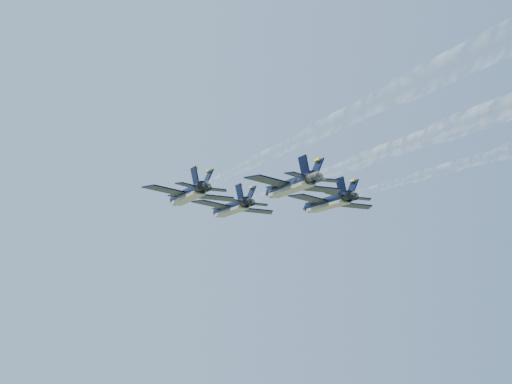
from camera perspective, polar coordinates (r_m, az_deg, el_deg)
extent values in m
cylinder|color=black|center=(107.04, -1.79, -1.13)|extent=(3.70, 11.79, 1.63)
cone|color=black|center=(113.60, -2.96, -1.61)|extent=(2.02, 2.55, 1.63)
ellipsoid|color=black|center=(109.93, -2.28, -1.09)|extent=(1.29, 2.25, 0.80)
cube|color=gray|center=(106.95, -1.82, -1.43)|extent=(3.21, 10.56, 0.52)
cube|color=black|center=(105.47, -3.19, -0.89)|extent=(5.83, 4.90, 0.64)
cube|color=#ECE90C|center=(106.89, -3.44, -0.95)|extent=(4.51, 2.62, 0.66)
cube|color=black|center=(107.35, -0.17, -1.36)|extent=(5.44, 3.48, 0.64)
cube|color=#ECE90C|center=(108.75, -0.44, -1.42)|extent=(4.95, 0.97, 0.66)
cube|color=black|center=(101.26, -1.72, -0.55)|extent=(2.69, 2.42, 0.34)
cube|color=black|center=(102.48, 0.22, -0.85)|extent=(2.53, 1.85, 0.34)
cube|color=black|center=(102.42, -1.19, -0.01)|extent=(0.98, 2.02, 2.27)
cube|color=black|center=(102.91, -0.41, -0.14)|extent=(1.37, 2.09, 2.16)
cylinder|color=black|center=(101.14, -0.84, -0.67)|extent=(1.23, 1.23, 1.06)
cylinder|color=black|center=(101.40, -0.42, -0.73)|extent=(1.23, 1.23, 1.06)
cylinder|color=black|center=(96.15, -4.96, -0.14)|extent=(3.70, 11.79, 1.63)
cone|color=black|center=(102.80, -6.05, -0.73)|extent=(2.02, 2.55, 1.63)
ellipsoid|color=black|center=(99.08, -5.42, -0.13)|extent=(1.29, 2.25, 0.80)
cube|color=gray|center=(96.04, -5.00, -0.47)|extent=(3.21, 10.56, 0.52)
cube|color=black|center=(94.73, -6.58, 0.15)|extent=(5.83, 4.90, 0.64)
cube|color=#ECE90C|center=(96.18, -6.80, 0.06)|extent=(4.51, 2.62, 0.66)
cube|color=black|center=(96.28, -3.15, -0.39)|extent=(5.44, 3.48, 0.64)
cube|color=#ECE90C|center=(97.71, -3.41, -0.47)|extent=(4.95, 0.97, 0.66)
cube|color=black|center=(90.39, -5.09, 0.58)|extent=(2.69, 2.42, 0.34)
cube|color=black|center=(91.40, -2.87, 0.22)|extent=(2.53, 1.85, 0.34)
cube|color=black|center=(91.51, -4.46, 1.16)|extent=(0.98, 2.02, 2.27)
cube|color=black|center=(91.91, -3.57, 1.02)|extent=(1.37, 2.09, 2.16)
cylinder|color=black|center=(90.17, -4.10, 0.45)|extent=(1.23, 1.23, 1.06)
cylinder|color=black|center=(90.39, -3.63, 0.37)|extent=(1.23, 1.23, 1.06)
cylinder|color=black|center=(102.69, 5.27, -0.73)|extent=(3.70, 11.79, 1.63)
cone|color=black|center=(108.92, 3.64, -1.26)|extent=(2.02, 2.55, 1.63)
ellipsoid|color=black|center=(105.44, 4.57, -0.71)|extent=(1.29, 2.25, 0.80)
cube|color=gray|center=(102.58, 5.25, -1.05)|extent=(3.21, 10.56, 0.52)
cube|color=black|center=(100.80, 3.93, -0.48)|extent=(5.83, 4.90, 0.64)
cube|color=#ECE90C|center=(102.16, 3.57, -0.55)|extent=(4.51, 2.62, 0.66)
cube|color=black|center=(103.36, 6.93, -0.97)|extent=(5.44, 3.48, 0.64)
cube|color=#ECE90C|center=(104.69, 6.55, -1.04)|extent=(4.95, 0.97, 0.66)
cube|color=black|center=(96.97, 5.76, -0.10)|extent=(2.69, 2.42, 0.34)
cube|color=black|center=(98.62, 7.68, -0.43)|extent=(2.53, 1.85, 0.34)
cube|color=black|center=(98.25, 6.22, 0.45)|extent=(0.98, 2.02, 2.27)
cube|color=black|center=(98.91, 6.99, 0.32)|extent=(1.37, 2.09, 2.16)
cylinder|color=black|center=(97.05, 6.69, -0.23)|extent=(1.23, 1.23, 1.06)
cylinder|color=black|center=(97.41, 7.10, -0.30)|extent=(1.23, 1.23, 1.06)
cylinder|color=black|center=(89.76, 2.57, 0.51)|extent=(3.70, 11.79, 1.63)
cone|color=black|center=(96.11, 0.89, -0.17)|extent=(2.02, 2.55, 1.63)
ellipsoid|color=black|center=(92.57, 1.85, 0.50)|extent=(1.29, 2.25, 0.80)
cube|color=gray|center=(89.64, 2.54, 0.15)|extent=(3.21, 10.56, 0.52)
cube|color=black|center=(88.01, 0.97, 0.83)|extent=(5.83, 4.90, 0.64)
cube|color=#ECE90C|center=(89.39, 0.61, 0.73)|extent=(4.51, 2.62, 0.66)
cube|color=black|center=(90.29, 4.48, 0.23)|extent=(5.44, 3.48, 0.64)
cube|color=#ECE90C|center=(91.65, 4.08, 0.14)|extent=(4.95, 0.97, 0.66)
cube|color=black|center=(84.04, 2.95, 1.32)|extent=(2.69, 2.42, 0.34)
cube|color=black|center=(85.53, 5.20, 0.93)|extent=(2.53, 1.85, 0.34)
cube|color=black|center=(85.30, 3.52, 1.94)|extent=(0.98, 2.02, 2.27)
cube|color=black|center=(85.90, 4.42, 1.77)|extent=(1.37, 2.09, 2.16)
cylinder|color=black|center=(84.04, 4.02, 1.18)|extent=(1.23, 1.23, 1.06)
cylinder|color=black|center=(84.36, 4.50, 1.09)|extent=(1.23, 1.23, 1.06)
cylinder|color=white|center=(94.46, 0.96, 0.00)|extent=(3.57, 15.11, 0.86)
cylinder|color=white|center=(81.57, 4.75, 1.55)|extent=(3.89, 15.17, 1.19)
cylinder|color=white|center=(69.24, 9.94, 3.67)|extent=(4.27, 15.24, 1.57)
cylinder|color=white|center=(57.86, 17.32, 6.60)|extent=(4.70, 15.32, 2.02)
cylinder|color=white|center=(83.35, -2.34, 1.29)|extent=(3.57, 15.11, 0.86)
cylinder|color=white|center=(70.21, 1.46, 3.34)|extent=(3.89, 15.17, 1.19)
cylinder|color=white|center=(57.65, 6.98, 6.28)|extent=(4.27, 15.24, 1.57)
cylinder|color=white|center=(46.14, 15.53, 10.65)|extent=(4.70, 15.32, 2.02)
cylinder|color=white|center=(90.86, 9.09, 0.50)|extent=(3.57, 15.11, 0.86)
cylinder|color=white|center=(79.04, 14.32, 2.18)|extent=(3.89, 15.17, 1.19)
cylinder|color=white|center=(77.71, 6.61, 2.14)|extent=(3.57, 15.11, 0.86)
cylinder|color=white|center=(65.69, 12.45, 4.47)|extent=(3.89, 15.17, 1.19)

